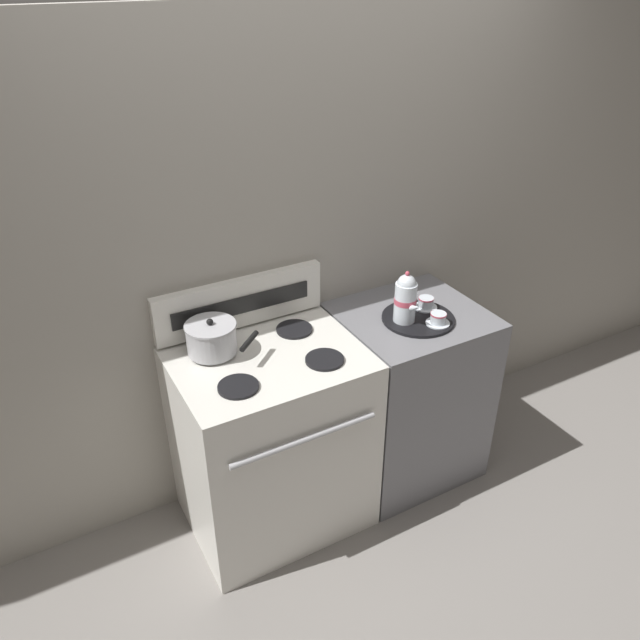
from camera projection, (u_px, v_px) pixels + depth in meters
ground_plane at (336, 487)px, 3.16m from camera, size 6.00×6.00×0.00m
wall_back at (302, 266)px, 2.85m from camera, size 6.00×0.05×2.20m
stove at (273, 440)px, 2.79m from camera, size 0.79×0.63×0.91m
control_panel at (240, 302)px, 2.71m from camera, size 0.77×0.05×0.22m
side_counter at (406, 392)px, 3.10m from camera, size 0.66×0.60×0.90m
saucepan at (212, 338)px, 2.55m from camera, size 0.28×0.29×0.15m
serving_tray at (418, 318)px, 2.82m from camera, size 0.33×0.33×0.01m
teapot at (406, 298)px, 2.73m from camera, size 0.10×0.16×0.24m
teacup_left at (438, 319)px, 2.75m from camera, size 0.11×0.11×0.05m
teacup_right at (426, 303)px, 2.88m from camera, size 0.11×0.11×0.05m
creamer_jug at (405, 303)px, 2.87m from camera, size 0.07×0.07×0.06m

